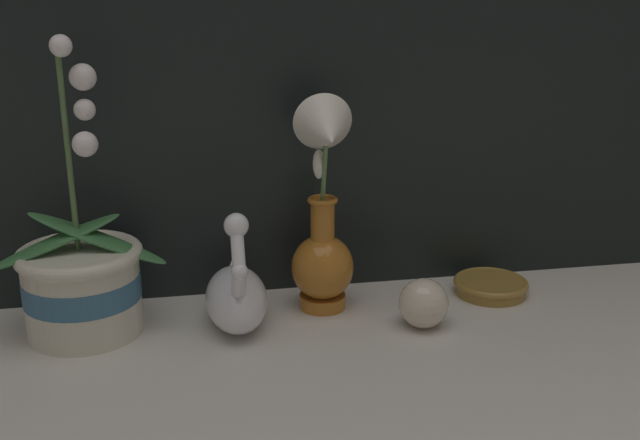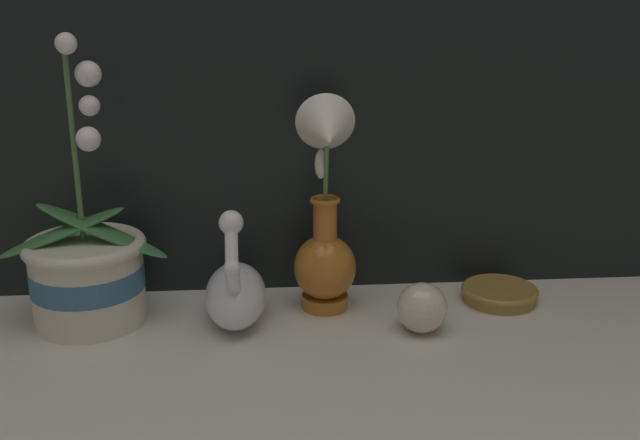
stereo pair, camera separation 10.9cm
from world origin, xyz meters
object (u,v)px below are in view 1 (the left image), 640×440
object	(u,v)px
orchid_potted_plant	(82,279)
amber_dish	(491,285)
blue_vase	(324,224)
glass_sphere	(423,303)
swan_figurine	(236,294)

from	to	relation	value
orchid_potted_plant	amber_dish	size ratio (longest dim) A/B	3.49
blue_vase	amber_dish	distance (m)	0.31
orchid_potted_plant	amber_dish	xyz separation A→B (m)	(0.63, 0.02, -0.07)
blue_vase	glass_sphere	size ratio (longest dim) A/B	4.55
glass_sphere	orchid_potted_plant	bearing A→B (deg)	171.51
blue_vase	glass_sphere	distance (m)	0.19
amber_dish	blue_vase	bearing A→B (deg)	-177.29
glass_sphere	amber_dish	bearing A→B (deg)	33.09
swan_figurine	amber_dish	distance (m)	0.42
swan_figurine	blue_vase	bearing A→B (deg)	12.59
swan_figurine	glass_sphere	size ratio (longest dim) A/B	2.60
swan_figurine	glass_sphere	bearing A→B (deg)	-10.84
amber_dish	swan_figurine	bearing A→B (deg)	-174.00
glass_sphere	amber_dish	xyz separation A→B (m)	(0.15, 0.10, -0.02)
glass_sphere	amber_dish	size ratio (longest dim) A/B	0.61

